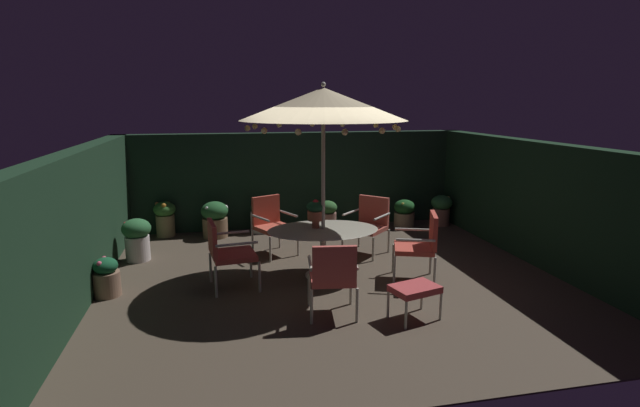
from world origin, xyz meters
name	(u,v)px	position (x,y,z in m)	size (l,w,h in m)	color
ground_plane	(331,276)	(0.00, 0.00, -0.01)	(7.16, 6.59, 0.02)	#493E31
hedge_backdrop_rear	(296,180)	(0.00, 3.14, 0.98)	(7.16, 0.30, 1.95)	#182E1F
hedge_backdrop_left	(79,225)	(-3.43, 0.00, 0.98)	(0.30, 6.59, 1.95)	#18321F
hedge_backdrop_right	(538,203)	(3.43, 0.00, 0.98)	(0.30, 6.59, 1.95)	#16301D
patio_dining_table	(323,237)	(-0.12, 0.02, 0.61)	(1.65, 1.19, 0.73)	#B7B4A9
patio_umbrella	(323,104)	(-0.12, 0.02, 2.53)	(2.37, 2.37, 2.84)	#B4B4A6
centerpiece_planter	(316,211)	(-0.21, 0.10, 0.99)	(0.27, 0.27, 0.43)	#AA5F46
patio_chair_north	(271,221)	(-0.74, 1.31, 0.56)	(0.78, 0.79, 0.98)	#BBB1A7
patio_chair_northeast	(226,250)	(-1.53, -0.16, 0.56)	(0.70, 0.71, 0.96)	#B7B3AC
patio_chair_east	(333,274)	(-0.30, -1.39, 0.55)	(0.64, 0.63, 0.95)	#B9B6A5
patio_chair_southeast	(421,242)	(1.23, -0.45, 0.58)	(0.75, 0.77, 1.00)	#B6B7AA
patio_chair_south	(369,222)	(0.91, 1.02, 0.55)	(0.86, 0.86, 0.96)	#B3B3A6
ottoman_footrest	(415,290)	(0.64, -1.64, 0.37)	(0.63, 0.52, 0.42)	#B2B6A3
potted_plant_back_right	(404,213)	(2.17, 2.53, 0.29)	(0.43, 0.43, 0.58)	#7D6F53
potted_plant_right_far	(441,209)	(2.99, 2.50, 0.36)	(0.44, 0.44, 0.64)	#8D6452
potted_plant_left_far	(165,217)	(-2.63, 2.82, 0.38)	(0.42, 0.42, 0.68)	olive
potted_plant_back_left	(259,217)	(-0.83, 2.73, 0.32)	(0.35, 0.35, 0.64)	silver
potted_plant_front_corner	(215,218)	(-1.69, 2.57, 0.36)	(0.51, 0.51, 0.69)	#7F6145
potted_plant_left_near	(327,215)	(0.51, 2.48, 0.34)	(0.39, 0.39, 0.64)	#8D6255
potted_plant_right_near	(106,277)	(-3.12, -0.11, 0.26)	(0.35, 0.35, 0.53)	#8B6851
potted_plant_back_center	(137,237)	(-2.94, 1.39, 0.39)	(0.46, 0.46, 0.70)	beige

